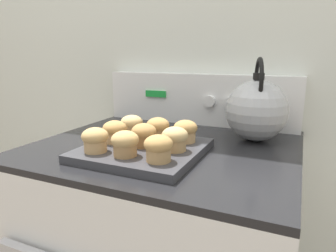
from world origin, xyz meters
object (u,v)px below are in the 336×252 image
object	(u,v)px
muffin_r0_c0	(95,139)
muffin_r0_c2	(158,148)
muffin_pan	(144,150)
muffin_r1_c0	(115,131)
tea_kettle	(256,109)
muffin_r0_c1	(125,143)
muffin_r2_c2	(185,131)
muffin_r1_c1	(144,135)
muffin_r1_c2	(175,138)
muffin_r2_c0	(132,125)
muffin_r2_c1	(158,128)

from	to	relation	value
muffin_r0_c0	muffin_r0_c2	distance (m)	0.18
muffin_pan	muffin_r0_c2	world-z (taller)	muffin_r0_c2
muffin_r1_c0	tea_kettle	world-z (taller)	tea_kettle
muffin_pan	muffin_r0_c1	distance (m)	0.10
muffin_r2_c2	muffin_r1_c1	bearing A→B (deg)	-135.42
muffin_r1_c1	muffin_r1_c2	xyz separation A→B (m)	(0.09, -0.00, 0.00)
muffin_r0_c0	muffin_r2_c2	world-z (taller)	same
muffin_pan	muffin_r1_c1	world-z (taller)	muffin_r1_c1
muffin_r0_c1	muffin_r2_c0	distance (m)	0.20
muffin_r0_c0	muffin_r0_c2	world-z (taller)	same
muffin_r1_c2	muffin_r2_c1	size ratio (longest dim) A/B	1.00
muffin_r1_c0	muffin_r2_c1	xyz separation A→B (m)	(0.09, 0.09, 0.00)
muffin_r1_c1	muffin_r2_c0	size ratio (longest dim) A/B	1.00
muffin_r2_c0	tea_kettle	size ratio (longest dim) A/B	0.26
muffin_r0_c0	muffin_pan	bearing A→B (deg)	45.48
tea_kettle	muffin_r0_c0	bearing A→B (deg)	-134.11
muffin_r1_c0	muffin_r1_c1	distance (m)	0.09
muffin_r0_c0	muffin_r2_c1	size ratio (longest dim) A/B	1.00
muffin_r1_c1	muffin_pan	bearing A→B (deg)	-120.47
muffin_r1_c2	muffin_r2_c0	bearing A→B (deg)	154.12
muffin_r0_c0	muffin_r1_c0	world-z (taller)	same
muffin_pan	muffin_r2_c1	bearing A→B (deg)	89.08
muffin_r2_c0	tea_kettle	distance (m)	0.39
muffin_r1_c0	muffin_r1_c2	world-z (taller)	same
muffin_pan	muffin_r1_c2	size ratio (longest dim) A/B	4.52
muffin_r0_c1	muffin_r2_c0	world-z (taller)	same
muffin_r0_c0	tea_kettle	distance (m)	0.50
muffin_r1_c0	muffin_r0_c1	bearing A→B (deg)	-44.55
muffin_r0_c0	muffin_r1_c1	world-z (taller)	same
muffin_r2_c0	muffin_r1_c2	bearing A→B (deg)	-25.88
muffin_pan	muffin_r0_c1	bearing A→B (deg)	-91.48
muffin_r1_c2	muffin_r2_c1	xyz separation A→B (m)	(-0.09, 0.09, 0.00)
muffin_r0_c2	muffin_r2_c1	xyz separation A→B (m)	(-0.09, 0.18, 0.00)
muffin_pan	muffin_r0_c0	bearing A→B (deg)	-134.52
muffin_pan	muffin_r0_c0	size ratio (longest dim) A/B	4.52
muffin_r1_c0	muffin_r2_c2	xyz separation A→B (m)	(0.18, 0.09, 0.00)
muffin_r0_c2	muffin_r1_c2	size ratio (longest dim) A/B	1.00
muffin_pan	muffin_r1_c0	distance (m)	0.10
muffin_r0_c1	muffin_r0_c2	bearing A→B (deg)	-0.18
muffin_pan	muffin_r1_c2	xyz separation A→B (m)	(0.09, 0.00, 0.04)
muffin_r0_c1	muffin_r2_c1	world-z (taller)	same
muffin_r1_c2	muffin_r2_c1	bearing A→B (deg)	136.25
muffin_r0_c1	muffin_r1_c1	world-z (taller)	same
muffin_r0_c2	tea_kettle	size ratio (longest dim) A/B	0.26
muffin_r0_c1	muffin_r2_c2	bearing A→B (deg)	62.72
muffin_r0_c0	muffin_r2_c0	bearing A→B (deg)	89.68
muffin_r0_c0	muffin_r2_c1	bearing A→B (deg)	63.03
muffin_r1_c1	tea_kettle	size ratio (longest dim) A/B	0.26
muffin_r1_c1	muffin_r2_c1	size ratio (longest dim) A/B	1.00
muffin_r0_c0	muffin_r0_c1	distance (m)	0.09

